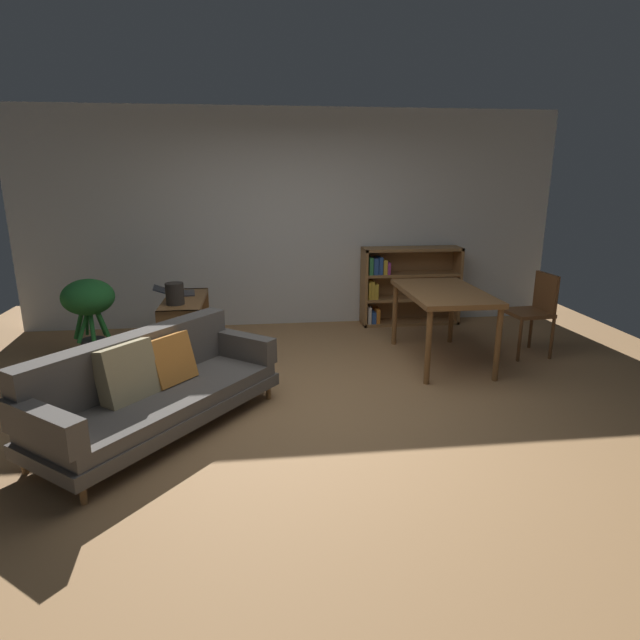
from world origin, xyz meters
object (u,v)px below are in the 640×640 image
at_px(fabric_couch, 153,386).
at_px(media_console, 186,328).
at_px(desk_speaker, 175,294).
at_px(bookshelf, 404,285).
at_px(dining_chair_near, 534,309).
at_px(dining_table, 443,298).
at_px(potted_floor_plant, 89,304).
at_px(open_laptop, 177,292).

xyz_separation_m(fabric_couch, media_console, (0.04, 1.70, -0.03)).
relative_size(desk_speaker, bookshelf, 0.17).
bearing_deg(media_console, dining_chair_near, -5.91).
bearing_deg(bookshelf, dining_chair_near, -53.68).
xyz_separation_m(desk_speaker, dining_table, (2.73, -0.23, -0.07)).
relative_size(desk_speaker, potted_floor_plant, 0.25).
xyz_separation_m(fabric_couch, potted_floor_plant, (-0.93, 1.71, 0.26)).
distance_m(open_laptop, dining_chair_near, 3.89).
distance_m(desk_speaker, dining_table, 2.74).
distance_m(dining_table, dining_chair_near, 1.08).
xyz_separation_m(media_console, dining_chair_near, (3.73, -0.39, 0.20)).
xyz_separation_m(desk_speaker, potted_floor_plant, (-0.92, 0.25, -0.14)).
height_order(potted_floor_plant, bookshelf, bookshelf).
bearing_deg(fabric_couch, open_laptop, 91.93).
xyz_separation_m(fabric_couch, bookshelf, (2.74, 2.73, 0.16)).
height_order(potted_floor_plant, dining_chair_near, dining_chair_near).
bearing_deg(desk_speaker, potted_floor_plant, 164.81).
bearing_deg(media_console, desk_speaker, -102.24).
xyz_separation_m(media_console, dining_table, (2.68, -0.48, 0.37)).
distance_m(open_laptop, bookshelf, 2.92).
height_order(fabric_couch, dining_chair_near, dining_chair_near).
relative_size(potted_floor_plant, dining_chair_near, 0.97).
height_order(fabric_couch, potted_floor_plant, potted_floor_plant).
relative_size(media_console, dining_chair_near, 1.19).
xyz_separation_m(open_laptop, desk_speaker, (0.05, -0.47, 0.09)).
bearing_deg(potted_floor_plant, media_console, -0.34).
xyz_separation_m(media_console, open_laptop, (-0.11, 0.23, 0.35)).
bearing_deg(media_console, fabric_couch, -91.40).
relative_size(fabric_couch, desk_speaker, 9.13).
xyz_separation_m(fabric_couch, desk_speaker, (-0.01, 1.46, 0.40)).
bearing_deg(dining_table, media_console, 169.87).
bearing_deg(dining_table, dining_chair_near, 4.94).
relative_size(potted_floor_plant, bookshelf, 0.68).
bearing_deg(dining_chair_near, desk_speaker, 177.85).
xyz_separation_m(desk_speaker, bookshelf, (2.75, 1.27, -0.24)).
height_order(media_console, open_laptop, open_laptop).
distance_m(dining_table, bookshelf, 1.52).
relative_size(desk_speaker, dining_table, 0.17).
height_order(media_console, bookshelf, bookshelf).
relative_size(media_console, bookshelf, 0.84).
bearing_deg(open_laptop, dining_table, -14.24).
relative_size(open_laptop, bookshelf, 0.36).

